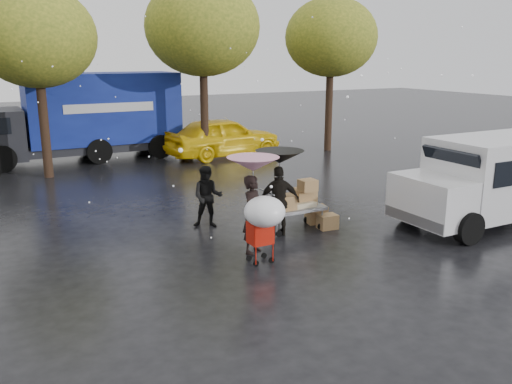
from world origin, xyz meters
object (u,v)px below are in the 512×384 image
blue_truck (82,117)px  person_black (279,201)px  person_pink (253,214)px  shopping_cart (264,215)px  yellow_taxi (223,137)px  vendor_cart (297,201)px  white_van (492,178)px

blue_truck → person_black: bearing=-79.6°
person_pink → shopping_cart: person_pink is taller
person_black → yellow_taxi: size_ratio=0.34×
person_pink → yellow_taxi: bearing=32.7°
blue_truck → yellow_taxi: 5.79m
vendor_cart → white_van: 5.07m
white_van → person_black: bearing=162.8°
vendor_cart → person_pink: bearing=-151.3°
person_pink → person_black: (1.10, 0.76, -0.02)m
shopping_cart → white_van: (6.56, -0.12, 0.10)m
blue_truck → shopping_cart: bearing=-85.9°
vendor_cart → blue_truck: size_ratio=0.18×
person_pink → shopping_cart: size_ratio=1.18×
person_black → yellow_taxi: bearing=-88.0°
white_van → blue_truck: 15.68m
person_black → yellow_taxi: (3.13, 10.06, 0.00)m
yellow_taxi → vendor_cart: bearing=159.3°
yellow_taxi → person_pink: bearing=152.3°
vendor_cart → yellow_taxi: bearing=75.6°
person_pink → vendor_cart: person_pink is taller
yellow_taxi → shopping_cart: bearing=153.0°
shopping_cart → yellow_taxi: yellow_taxi is taller
person_pink → yellow_taxi: size_ratio=0.35×
person_pink → blue_truck: size_ratio=0.21×
person_black → vendor_cart: size_ratio=1.11×
vendor_cart → blue_truck: 12.30m
white_van → person_pink: bearing=172.2°
person_pink → white_van: white_van is taller
person_black → blue_truck: (-2.22, 12.10, 0.92)m
person_black → white_van: size_ratio=0.34×
shopping_cart → blue_truck: 13.67m
person_pink → white_van: (6.40, -0.88, 0.30)m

